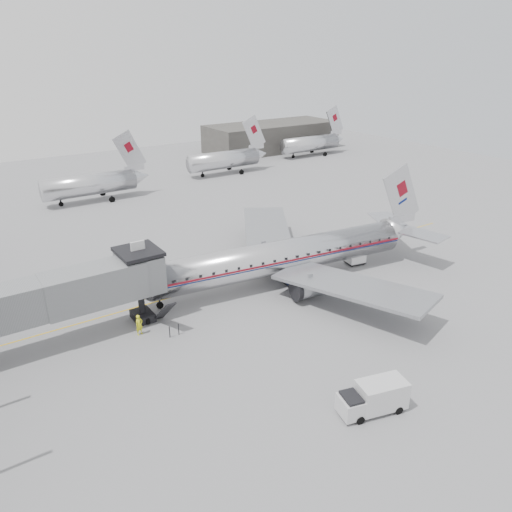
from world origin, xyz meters
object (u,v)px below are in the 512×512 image
(baggage_cart_navy, at_px, (293,275))
(ramp_worker, at_px, (139,325))
(airliner, at_px, (287,256))
(service_van, at_px, (373,397))
(baggage_cart_white, at_px, (355,257))

(baggage_cart_navy, xyz_separation_m, ramp_worker, (-16.45, -0.58, 0.03))
(airliner, distance_m, baggage_cart_navy, 2.04)
(baggage_cart_navy, height_order, ramp_worker, ramp_worker)
(service_van, bearing_deg, ramp_worker, 131.79)
(service_van, distance_m, baggage_cart_white, 24.13)
(airliner, bearing_deg, baggage_cart_navy, -75.05)
(baggage_cart_navy, distance_m, baggage_cart_white, 8.61)
(ramp_worker, bearing_deg, airliner, -8.44)
(airliner, xyz_separation_m, baggage_cart_navy, (0.12, -0.91, -1.82))
(baggage_cart_navy, xyz_separation_m, baggage_cart_white, (8.61, -0.00, -0.04))
(airliner, relative_size, baggage_cart_white, 15.33)
(baggage_cart_navy, bearing_deg, airliner, 105.46)
(baggage_cart_navy, relative_size, baggage_cart_white, 1.03)
(service_van, xyz_separation_m, baggage_cart_navy, (7.48, 17.99, -0.25))
(service_van, bearing_deg, baggage_cart_white, 62.72)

